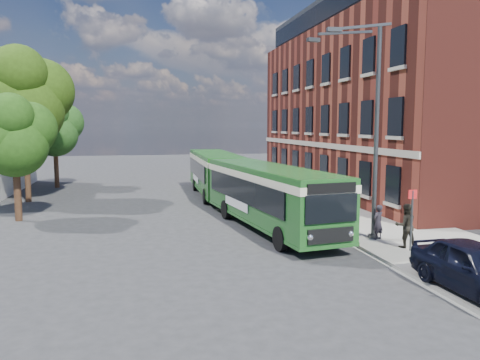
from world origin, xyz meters
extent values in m
plane|color=#2A2A2D|center=(0.00, 0.00, 0.00)|extent=(120.00, 120.00, 0.00)
cube|color=gray|center=(7.00, 8.00, 0.07)|extent=(6.00, 48.00, 0.15)
cube|color=beige|center=(3.95, 8.00, 0.01)|extent=(0.12, 48.00, 0.01)
cube|color=maroon|center=(14.00, 12.00, 6.00)|extent=(12.00, 26.00, 12.00)
cube|color=#BBAF9E|center=(7.96, 12.00, 3.60)|extent=(0.12, 26.00, 0.35)
cube|color=black|center=(14.00, 12.00, 13.10)|extent=(10.80, 24.80, 2.20)
cube|color=black|center=(8.57, 12.00, 13.10)|extent=(0.08, 24.00, 1.40)
cylinder|color=#383B3D|center=(-12.50, 13.00, 4.50)|extent=(0.10, 0.10, 9.00)
cube|color=red|center=(-12.05, 13.00, 8.60)|extent=(0.90, 0.02, 0.60)
cylinder|color=#383B3D|center=(5.20, -2.00, 0.15)|extent=(0.44, 0.44, 0.30)
cylinder|color=#383B3D|center=(5.20, -2.00, 4.50)|extent=(0.18, 0.18, 9.00)
cube|color=#383B3D|center=(3.96, -2.60, 8.80)|extent=(2.58, 0.46, 0.37)
cube|color=#383B3D|center=(3.96, -1.40, 8.80)|extent=(2.58, 0.46, 0.37)
cube|color=#383B3D|center=(2.73, -3.08, 8.55)|extent=(0.55, 0.22, 0.16)
cube|color=#383B3D|center=(2.73, -0.92, 8.55)|extent=(0.55, 0.22, 0.16)
cylinder|color=#383B3D|center=(5.60, -4.20, 1.25)|extent=(0.08, 0.08, 2.50)
cube|color=red|center=(5.60, -4.20, 2.35)|extent=(0.35, 0.04, 0.35)
cube|color=#1E571F|center=(1.46, 1.39, 1.77)|extent=(4.00, 11.72, 2.45)
cube|color=#1E571F|center=(1.46, 1.39, 0.50)|extent=(4.05, 11.76, 0.14)
cube|color=black|center=(0.15, 1.52, 1.90)|extent=(1.37, 9.61, 1.10)
cube|color=black|center=(2.69, 1.86, 1.90)|extent=(1.37, 9.61, 1.10)
cube|color=#F3EBC8|center=(1.46, 1.39, 2.60)|extent=(4.07, 11.79, 0.32)
cube|color=#1E571F|center=(1.46, 1.39, 2.96)|extent=(3.89, 11.61, 0.12)
cube|color=black|center=(2.23, -4.33, 1.95)|extent=(2.14, 0.36, 1.05)
cube|color=black|center=(2.23, -4.34, 2.70)|extent=(1.99, 0.35, 0.38)
cube|color=black|center=(2.23, -4.34, 0.95)|extent=(1.89, 0.33, 0.55)
sphere|color=silver|center=(1.39, -4.43, 0.95)|extent=(0.26, 0.26, 0.26)
sphere|color=silver|center=(3.07, -4.21, 0.95)|extent=(0.26, 0.26, 0.26)
cube|color=black|center=(0.70, 7.12, 2.00)|extent=(1.99, 0.35, 0.90)
cube|color=white|center=(0.05, 2.21, 1.15)|extent=(0.46, 3.18, 0.45)
cylinder|color=black|center=(0.83, -2.67, 0.50)|extent=(0.41, 1.03, 1.00)
cylinder|color=black|center=(3.15, -2.36, 0.50)|extent=(0.41, 1.03, 1.00)
cylinder|color=black|center=(-0.09, 4.16, 0.50)|extent=(0.41, 1.03, 1.00)
cylinder|color=black|center=(2.23, 4.47, 0.50)|extent=(0.41, 1.03, 1.00)
cube|color=#165714|center=(0.73, 12.63, 1.77)|extent=(2.65, 10.91, 2.45)
cube|color=#165714|center=(0.73, 12.63, 0.50)|extent=(2.69, 10.95, 0.14)
cube|color=black|center=(-0.55, 12.95, 1.90)|extent=(0.21, 9.08, 1.10)
cube|color=black|center=(2.01, 12.91, 1.90)|extent=(0.21, 9.08, 1.10)
cube|color=beige|center=(0.73, 12.63, 2.60)|extent=(2.71, 10.97, 0.32)
cube|color=#165714|center=(0.73, 12.63, 2.96)|extent=(2.55, 10.81, 0.12)
cube|color=black|center=(0.65, 7.16, 1.95)|extent=(2.15, 0.11, 1.05)
cube|color=black|center=(0.65, 7.15, 2.70)|extent=(2.00, 0.11, 0.38)
cube|color=black|center=(0.65, 7.15, 0.95)|extent=(1.90, 0.11, 0.55)
sphere|color=silver|center=(-0.20, 7.18, 0.95)|extent=(0.26, 0.26, 0.26)
sphere|color=silver|center=(1.50, 7.16, 0.95)|extent=(0.26, 0.26, 0.26)
cube|color=black|center=(0.81, 18.10, 2.00)|extent=(2.00, 0.11, 0.90)
cube|color=white|center=(-0.55, 13.65, 1.15)|extent=(0.09, 3.20, 0.45)
cylinder|color=black|center=(-0.49, 9.01, 0.50)|extent=(0.29, 1.00, 1.00)
cylinder|color=black|center=(1.85, 8.98, 0.50)|extent=(0.29, 1.00, 1.00)
cylinder|color=black|center=(-0.40, 15.29, 0.50)|extent=(0.29, 1.00, 1.00)
cylinder|color=black|center=(1.94, 15.25, 0.50)|extent=(0.29, 1.00, 1.00)
imported|color=black|center=(4.80, -8.77, 0.91)|extent=(1.89, 4.49, 1.52)
imported|color=black|center=(5.26, -2.27, 0.89)|extent=(0.64, 0.54, 1.48)
imported|color=black|center=(5.67, -3.70, 1.02)|extent=(0.95, 0.79, 1.75)
cylinder|color=#382314|center=(-10.79, 5.95, 1.41)|extent=(0.36, 0.36, 2.82)
sphere|color=#1E4110|center=(-10.79, 5.95, 3.97)|extent=(3.33, 3.33, 3.33)
sphere|color=#1E4110|center=(-10.15, 6.47, 4.80)|extent=(2.82, 2.82, 2.82)
sphere|color=#1E4110|center=(-11.37, 5.51, 4.48)|extent=(2.56, 2.56, 2.56)
sphere|color=#1E4110|center=(-10.79, 5.31, 5.44)|extent=(2.30, 2.30, 2.30)
cylinder|color=#382314|center=(-11.68, 12.43, 2.12)|extent=(0.36, 0.36, 4.23)
sphere|color=#253F0D|center=(-11.68, 12.43, 5.96)|extent=(5.00, 5.00, 5.00)
sphere|color=#253F0D|center=(-10.71, 13.20, 7.21)|extent=(4.23, 4.23, 4.23)
sphere|color=#253F0D|center=(-12.54, 11.76, 6.73)|extent=(3.85, 3.85, 3.85)
sphere|color=#253F0D|center=(-11.68, 11.47, 8.18)|extent=(3.46, 3.46, 3.46)
cylinder|color=#382314|center=(-11.03, 19.49, 1.52)|extent=(0.36, 0.36, 3.05)
sphere|color=#1E4316|center=(-11.03, 19.49, 4.30)|extent=(3.60, 3.60, 3.60)
sphere|color=#1E4316|center=(-10.34, 20.04, 5.20)|extent=(3.05, 3.05, 3.05)
sphere|color=#1E4316|center=(-11.65, 19.00, 4.85)|extent=(2.77, 2.77, 2.77)
sphere|color=#1E4316|center=(-11.03, 18.80, 5.89)|extent=(2.49, 2.49, 2.49)
camera|label=1|loc=(-4.61, -20.03, 4.97)|focal=35.00mm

